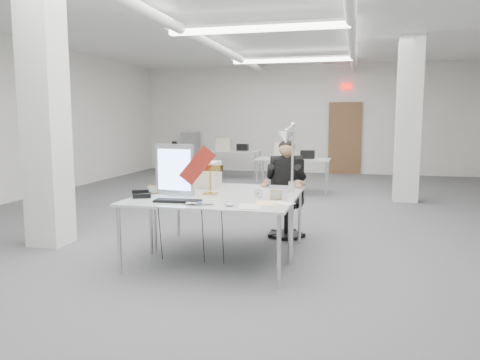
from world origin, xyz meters
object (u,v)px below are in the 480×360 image
object	(u,v)px
seated_person	(286,173)
desk_phone	(142,195)
laptop	(200,204)
beige_monitor	(205,174)
monitor	(175,170)
architect_lamp	(290,160)
bankers_lamp	(210,181)
office_chair	(286,201)
desk_main	(207,202)

from	to	relation	value
seated_person	desk_phone	bearing A→B (deg)	-156.73
laptop	beige_monitor	distance (m)	1.26
monitor	beige_monitor	xyz separation A→B (m)	(0.15, 0.64, -0.13)
seated_person	laptop	xyz separation A→B (m)	(-0.61, -1.82, -0.13)
desk_phone	architect_lamp	bearing A→B (deg)	-1.10
architect_lamp	desk_phone	bearing A→B (deg)	-142.50
seated_person	beige_monitor	size ratio (longest dim) A/B	2.39
bankers_lamp	desk_phone	distance (m)	0.79
monitor	bankers_lamp	size ratio (longest dim) A/B	1.83
office_chair	desk_phone	bearing A→B (deg)	-155.80
monitor	beige_monitor	world-z (taller)	monitor
beige_monitor	architect_lamp	bearing A→B (deg)	-15.99
desk_main	architect_lamp	size ratio (longest dim) A/B	2.23
laptop	bankers_lamp	world-z (taller)	bankers_lamp
desk_phone	beige_monitor	size ratio (longest dim) A/B	0.56
beige_monitor	architect_lamp	distance (m)	1.17
monitor	architect_lamp	size ratio (longest dim) A/B	0.72
seated_person	monitor	size ratio (longest dim) A/B	1.43
architect_lamp	desk_main	bearing A→B (deg)	-124.88
office_chair	monitor	xyz separation A→B (m)	(-1.10, -1.31, 0.55)
desk_main	bankers_lamp	distance (m)	0.46
bankers_lamp	architect_lamp	xyz separation A→B (m)	(0.89, 0.22, 0.24)
monitor	architect_lamp	world-z (taller)	architect_lamp
office_chair	architect_lamp	xyz separation A→B (m)	(0.17, -0.96, 0.66)
seated_person	desk_phone	distance (m)	2.06
desk_main	seated_person	world-z (taller)	seated_person
office_chair	architect_lamp	size ratio (longest dim) A/B	1.24
beige_monitor	monitor	bearing A→B (deg)	-105.13
architect_lamp	office_chair	bearing A→B (deg)	116.09
desk_main	monitor	xyz separation A→B (m)	(-0.48, 0.29, 0.30)
monitor	beige_monitor	bearing A→B (deg)	82.64
bankers_lamp	architect_lamp	size ratio (longest dim) A/B	0.40
office_chair	seated_person	world-z (taller)	seated_person
laptop	desk_main	bearing A→B (deg)	75.57
office_chair	seated_person	bearing A→B (deg)	-114.16
bankers_lamp	office_chair	bearing A→B (deg)	64.41
desk_main	beige_monitor	xyz separation A→B (m)	(-0.32, 0.93, 0.18)
office_chair	monitor	distance (m)	1.79
laptop	seated_person	bearing A→B (deg)	54.65
seated_person	architect_lamp	distance (m)	0.96
desk_main	monitor	world-z (taller)	monitor
seated_person	beige_monitor	distance (m)	1.13
office_chair	bankers_lamp	world-z (taller)	bankers_lamp
laptop	bankers_lamp	distance (m)	0.72
desk_main	bankers_lamp	world-z (taller)	bankers_lamp
desk_phone	office_chair	bearing A→B (deg)	25.94
office_chair	architect_lamp	world-z (taller)	architect_lamp
seated_person	desk_main	bearing A→B (deg)	-136.10
monitor	laptop	xyz separation A→B (m)	(0.49, -0.56, -0.28)
bankers_lamp	beige_monitor	world-z (taller)	beige_monitor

